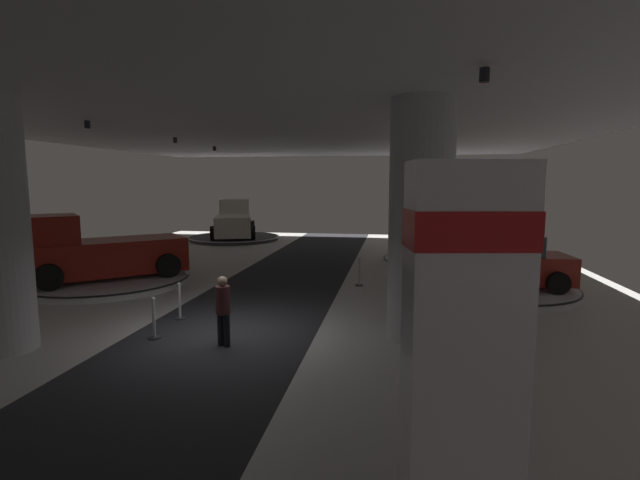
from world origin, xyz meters
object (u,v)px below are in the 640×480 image
at_px(display_platform_mid_right, 500,289).
at_px(display_platform_mid_left, 108,280).
at_px(visitor_walking_near, 223,307).
at_px(column_right, 421,221).
at_px(pickup_truck_deep_left, 234,221).
at_px(brand_sign_pylon, 463,356).
at_px(display_car_mid_right, 502,263).
at_px(pickup_truck_mid_left, 96,252).
at_px(pickup_truck_far_right, 452,239).
at_px(display_platform_far_right, 447,261).
at_px(display_platform_deep_left, 234,238).

bearing_deg(display_platform_mid_right, display_platform_mid_left, -176.16).
distance_m(display_platform_mid_right, visitor_walking_near, 9.49).
height_order(column_right, pickup_truck_deep_left, column_right).
xyz_separation_m(brand_sign_pylon, display_car_mid_right, (2.83, 11.13, -0.96)).
xyz_separation_m(display_platform_mid_left, pickup_truck_mid_left, (-0.23, -0.22, 1.05)).
bearing_deg(display_platform_mid_left, brand_sign_pylon, -43.35).
bearing_deg(pickup_truck_far_right, display_car_mid_right, -79.07).
xyz_separation_m(brand_sign_pylon, display_platform_far_right, (1.69, 16.49, -1.85)).
bearing_deg(display_platform_mid_right, display_car_mid_right, 3.07).
xyz_separation_m(display_platform_deep_left, pickup_truck_deep_left, (-0.10, 0.31, 1.04)).
distance_m(display_car_mid_right, pickup_truck_far_right, 5.18).
xyz_separation_m(display_car_mid_right, pickup_truck_far_right, (-0.98, 5.08, 0.14)).
xyz_separation_m(display_platform_mid_right, display_car_mid_right, (0.03, 0.00, 0.88)).
height_order(brand_sign_pylon, visitor_walking_near, brand_sign_pylon).
height_order(brand_sign_pylon, pickup_truck_mid_left, brand_sign_pylon).
height_order(pickup_truck_deep_left, pickup_truck_far_right, pickup_truck_deep_left).
bearing_deg(visitor_walking_near, column_right, 17.27).
xyz_separation_m(brand_sign_pylon, pickup_truck_deep_left, (-10.86, 23.44, -0.80)).
bearing_deg(pickup_truck_deep_left, pickup_truck_mid_left, -90.82).
bearing_deg(visitor_walking_near, brand_sign_pylon, -48.54).
distance_m(display_platform_deep_left, pickup_truck_mid_left, 13.19).
bearing_deg(display_platform_far_right, display_platform_mid_left, -153.34).
xyz_separation_m(display_platform_deep_left, display_car_mid_right, (13.59, -12.01, 0.88)).
height_order(display_platform_mid_right, visitor_walking_near, visitor_walking_near).
xyz_separation_m(display_platform_mid_right, pickup_truck_far_right, (-0.95, 5.08, 1.02)).
bearing_deg(display_platform_deep_left, pickup_truck_far_right, -28.78).
relative_size(brand_sign_pylon, display_platform_mid_left, 0.67).
distance_m(pickup_truck_deep_left, display_platform_mid_right, 18.42).
bearing_deg(display_platform_mid_left, pickup_truck_deep_left, 90.18).
height_order(display_platform_deep_left, pickup_truck_mid_left, pickup_truck_mid_left).
xyz_separation_m(display_car_mid_right, display_platform_far_right, (-1.14, 5.36, -0.89)).
relative_size(display_platform_far_right, visitor_walking_near, 3.57).
height_order(pickup_truck_mid_left, visitor_walking_near, pickup_truck_mid_left).
xyz_separation_m(brand_sign_pylon, display_platform_mid_right, (2.80, 11.12, -1.84)).
relative_size(column_right, display_platform_mid_left, 0.97).
relative_size(pickup_truck_mid_left, visitor_walking_near, 3.33).
relative_size(display_platform_deep_left, display_platform_mid_right, 1.18).
bearing_deg(pickup_truck_far_right, display_platform_mid_right, -79.41).
xyz_separation_m(display_platform_deep_left, display_platform_mid_left, (-0.06, -12.92, 0.01)).
bearing_deg(display_car_mid_right, visitor_walking_near, -139.49).
relative_size(display_platform_mid_right, display_car_mid_right, 1.12).
distance_m(column_right, display_platform_deep_left, 20.10).
distance_m(pickup_truck_deep_left, display_car_mid_right, 18.41).
bearing_deg(pickup_truck_mid_left, pickup_truck_deep_left, 89.18).
height_order(display_platform_deep_left, visitor_walking_near, visitor_walking_near).
xyz_separation_m(display_platform_mid_left, pickup_truck_far_right, (12.66, 6.00, 1.02)).
height_order(column_right, display_platform_far_right, column_right).
distance_m(display_car_mid_right, visitor_walking_near, 9.49).
bearing_deg(pickup_truck_far_right, display_platform_mid_left, -154.65).
bearing_deg(display_platform_mid_left, visitor_walking_near, -39.21).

